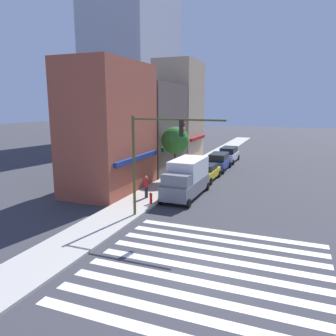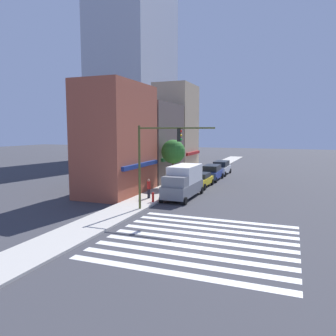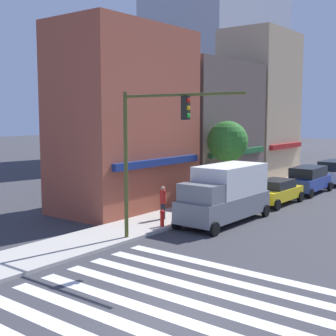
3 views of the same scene
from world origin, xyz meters
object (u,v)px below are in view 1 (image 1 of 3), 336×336
object	(u,v)px
pedestrian_blue_shirt	(186,161)
fire_hydrant	(151,197)
suv_white	(229,154)
pedestrian_red_jacket	(146,186)
traffic_signal	(153,149)
suv_blue	(219,161)
street_tree	(175,141)
pedestrian_orange_vest	(184,165)
box_truck_grey	(186,178)
sedan_yellow	(206,172)

from	to	relation	value
pedestrian_blue_shirt	fire_hydrant	distance (m)	13.81
suv_white	pedestrian_blue_shirt	xyz separation A→B (m)	(-7.08, 3.48, 0.04)
pedestrian_red_jacket	fire_hydrant	xyz separation A→B (m)	(-1.31, -0.99, -0.46)
traffic_signal	suv_blue	size ratio (longest dim) A/B	1.41
suv_white	street_tree	xyz separation A→B (m)	(-12.61, 2.80, 2.95)
pedestrian_orange_vest	box_truck_grey	bearing A→B (deg)	-38.99
traffic_signal	pedestrian_orange_vest	size ratio (longest dim) A/B	3.79
suv_white	street_tree	distance (m)	13.25
suv_white	street_tree	size ratio (longest dim) A/B	0.91
fire_hydrant	street_tree	bearing A→B (deg)	7.68
traffic_signal	pedestrian_orange_vest	bearing A→B (deg)	10.54
sedan_yellow	traffic_signal	bearing A→B (deg)	179.56
suv_blue	pedestrian_orange_vest	bearing A→B (deg)	143.25
suv_blue	street_tree	world-z (taller)	street_tree
suv_blue	pedestrian_red_jacket	world-z (taller)	suv_blue
traffic_signal	suv_blue	distance (m)	17.99
traffic_signal	sedan_yellow	bearing A→B (deg)	-1.34
suv_blue	pedestrian_red_jacket	xyz separation A→B (m)	(-13.69, 2.69, 0.04)
box_truck_grey	pedestrian_red_jacket	bearing A→B (deg)	126.44
street_tree	traffic_signal	bearing A→B (deg)	-166.86
box_truck_grey	pedestrian_blue_shirt	size ratio (longest dim) A/B	3.52
suv_blue	pedestrian_blue_shirt	bearing A→B (deg)	109.20
sedan_yellow	fire_hydrant	bearing A→B (deg)	170.84
pedestrian_orange_vest	fire_hydrant	size ratio (longest dim) A/B	2.10
suv_blue	pedestrian_red_jacket	distance (m)	13.95
fire_hydrant	street_tree	world-z (taller)	street_tree
box_truck_grey	pedestrian_orange_vest	world-z (taller)	box_truck_grey
traffic_signal	pedestrian_blue_shirt	size ratio (longest dim) A/B	3.79
pedestrian_red_jacket	pedestrian_orange_vest	xyz separation A→B (m)	(9.71, 0.14, 0.00)
traffic_signal	suv_blue	bearing A→B (deg)	-0.93
sedan_yellow	street_tree	world-z (taller)	street_tree
traffic_signal	suv_blue	xyz separation A→B (m)	(17.62, -0.29, -3.62)
fire_hydrant	street_tree	xyz separation A→B (m)	(8.16, 1.10, 3.37)
traffic_signal	suv_white	world-z (taller)	traffic_signal
suv_white	pedestrian_orange_vest	xyz separation A→B (m)	(-9.76, 2.82, 0.04)
sedan_yellow	suv_white	world-z (taller)	suv_white
traffic_signal	fire_hydrant	bearing A→B (deg)	28.40
traffic_signal	fire_hydrant	world-z (taller)	traffic_signal
box_truck_grey	sedan_yellow	xyz separation A→B (m)	(6.35, 0.00, -0.75)
fire_hydrant	suv_blue	bearing A→B (deg)	-6.47
pedestrian_red_jacket	pedestrian_orange_vest	world-z (taller)	same
pedestrian_blue_shirt	fire_hydrant	xyz separation A→B (m)	(-13.69, -1.78, -0.46)
box_truck_grey	sedan_yellow	size ratio (longest dim) A/B	1.41
sedan_yellow	suv_blue	distance (m)	5.42
sedan_yellow	pedestrian_orange_vest	distance (m)	3.17
sedan_yellow	pedestrian_blue_shirt	world-z (taller)	pedestrian_blue_shirt
pedestrian_blue_shirt	pedestrian_orange_vest	bearing A→B (deg)	-168.23
sedan_yellow	street_tree	size ratio (longest dim) A/B	0.86
pedestrian_blue_shirt	street_tree	size ratio (longest dim) A/B	0.34
suv_blue	pedestrian_blue_shirt	distance (m)	3.72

